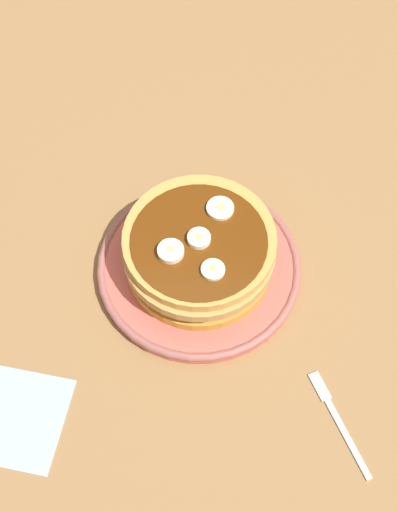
{
  "coord_description": "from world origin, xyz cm",
  "views": [
    {
      "loc": [
        -3.38,
        39.02,
        70.79
      ],
      "look_at": [
        0.0,
        0.0,
        3.6
      ],
      "focal_mm": 44.29,
      "sensor_mm": 36.0,
      "label": 1
    }
  ],
  "objects_px": {
    "banana_slice_2": "(213,270)",
    "banana_slice_3": "(171,252)",
    "banana_slice_1": "(220,209)",
    "pancake_stack": "(198,251)",
    "napkin": "(16,417)",
    "plate": "(199,266)",
    "banana_slice_0": "(195,237)",
    "fork": "(336,417)"
  },
  "relations": [
    {
      "from": "banana_slice_0",
      "to": "banana_slice_3",
      "type": "bearing_deg",
      "value": 40.07
    },
    {
      "from": "pancake_stack",
      "to": "banana_slice_1",
      "type": "distance_m",
      "value": 0.06
    },
    {
      "from": "plate",
      "to": "banana_slice_0",
      "type": "height_order",
      "value": "banana_slice_0"
    },
    {
      "from": "fork",
      "to": "napkin",
      "type": "bearing_deg",
      "value": 4.98
    },
    {
      "from": "banana_slice_3",
      "to": "fork",
      "type": "height_order",
      "value": "banana_slice_3"
    },
    {
      "from": "plate",
      "to": "banana_slice_0",
      "type": "distance_m",
      "value": 0.07
    },
    {
      "from": "banana_slice_0",
      "to": "pancake_stack",
      "type": "bearing_deg",
      "value": -171.14
    },
    {
      "from": "pancake_stack",
      "to": "banana_slice_1",
      "type": "height_order",
      "value": "banana_slice_1"
    },
    {
      "from": "pancake_stack",
      "to": "napkin",
      "type": "relative_size",
      "value": 1.73
    },
    {
      "from": "pancake_stack",
      "to": "banana_slice_0",
      "type": "height_order",
      "value": "banana_slice_0"
    },
    {
      "from": "plate",
      "to": "banana_slice_0",
      "type": "xyz_separation_m",
      "value": [
        0.0,
        -0.0,
        0.07
      ]
    },
    {
      "from": "banana_slice_1",
      "to": "banana_slice_3",
      "type": "distance_m",
      "value": 0.09
    },
    {
      "from": "plate",
      "to": "banana_slice_1",
      "type": "relative_size",
      "value": 7.64
    },
    {
      "from": "pancake_stack",
      "to": "banana_slice_1",
      "type": "bearing_deg",
      "value": -117.67
    },
    {
      "from": "pancake_stack",
      "to": "napkin",
      "type": "height_order",
      "value": "pancake_stack"
    },
    {
      "from": "banana_slice_2",
      "to": "pancake_stack",
      "type": "bearing_deg",
      "value": -64.07
    },
    {
      "from": "plate",
      "to": "banana_slice_1",
      "type": "distance_m",
      "value": 0.08
    },
    {
      "from": "banana_slice_3",
      "to": "banana_slice_0",
      "type": "bearing_deg",
      "value": -139.93
    },
    {
      "from": "banana_slice_2",
      "to": "banana_slice_3",
      "type": "distance_m",
      "value": 0.05
    },
    {
      "from": "banana_slice_1",
      "to": "napkin",
      "type": "bearing_deg",
      "value": 50.17
    },
    {
      "from": "banana_slice_2",
      "to": "fork",
      "type": "xyz_separation_m",
      "value": [
        -0.15,
        0.14,
        -0.07
      ]
    },
    {
      "from": "banana_slice_0",
      "to": "banana_slice_2",
      "type": "distance_m",
      "value": 0.05
    },
    {
      "from": "banana_slice_3",
      "to": "napkin",
      "type": "relative_size",
      "value": 0.29
    },
    {
      "from": "plate",
      "to": "banana_slice_1",
      "type": "xyz_separation_m",
      "value": [
        -0.02,
        -0.05,
        0.07
      ]
    },
    {
      "from": "banana_slice_1",
      "to": "banana_slice_2",
      "type": "bearing_deg",
      "value": 88.42
    },
    {
      "from": "banana_slice_3",
      "to": "fork",
      "type": "xyz_separation_m",
      "value": [
        -0.2,
        0.16,
        -0.07
      ]
    },
    {
      "from": "napkin",
      "to": "banana_slice_2",
      "type": "bearing_deg",
      "value": -141.25
    },
    {
      "from": "banana_slice_1",
      "to": "napkin",
      "type": "relative_size",
      "value": 0.31
    },
    {
      "from": "plate",
      "to": "pancake_stack",
      "type": "bearing_deg",
      "value": -64.83
    },
    {
      "from": "banana_slice_0",
      "to": "banana_slice_3",
      "type": "distance_m",
      "value": 0.03
    },
    {
      "from": "pancake_stack",
      "to": "napkin",
      "type": "xyz_separation_m",
      "value": [
        0.19,
        0.21,
        -0.04
      ]
    },
    {
      "from": "pancake_stack",
      "to": "banana_slice_3",
      "type": "xyz_separation_m",
      "value": [
        0.03,
        0.02,
        0.03
      ]
    },
    {
      "from": "fork",
      "to": "banana_slice_0",
      "type": "bearing_deg",
      "value": -45.36
    },
    {
      "from": "banana_slice_3",
      "to": "napkin",
      "type": "height_order",
      "value": "banana_slice_3"
    },
    {
      "from": "plate",
      "to": "banana_slice_3",
      "type": "bearing_deg",
      "value": 33.4
    },
    {
      "from": "fork",
      "to": "banana_slice_2",
      "type": "bearing_deg",
      "value": -42.02
    },
    {
      "from": "banana_slice_2",
      "to": "napkin",
      "type": "distance_m",
      "value": 0.28
    },
    {
      "from": "banana_slice_2",
      "to": "banana_slice_3",
      "type": "bearing_deg",
      "value": -20.96
    },
    {
      "from": "pancake_stack",
      "to": "banana_slice_0",
      "type": "relative_size",
      "value": 6.85
    },
    {
      "from": "fork",
      "to": "banana_slice_1",
      "type": "bearing_deg",
      "value": -56.15
    },
    {
      "from": "banana_slice_1",
      "to": "pancake_stack",
      "type": "bearing_deg",
      "value": 62.33
    },
    {
      "from": "pancake_stack",
      "to": "plate",
      "type": "bearing_deg",
      "value": 115.17
    }
  ]
}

